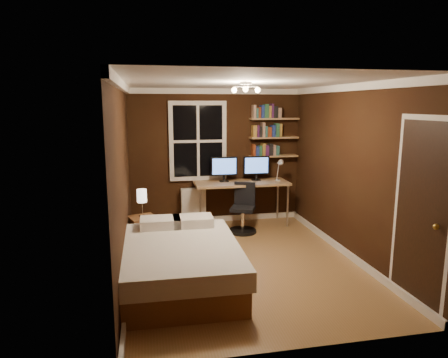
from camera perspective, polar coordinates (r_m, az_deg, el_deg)
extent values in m
plane|color=olive|center=(5.82, 2.64, -11.77)|extent=(4.20, 4.20, 0.00)
cube|color=black|center=(7.50, -1.10, 3.22)|extent=(3.20, 0.04, 2.50)
cube|color=black|center=(5.32, -14.23, -0.16)|extent=(0.04, 4.20, 2.50)
cube|color=black|center=(6.05, 17.63, 0.94)|extent=(0.04, 4.20, 2.50)
cube|color=white|center=(5.39, 2.87, 13.64)|extent=(3.20, 4.20, 0.02)
cube|color=white|center=(7.38, -3.75, 5.42)|extent=(1.06, 0.06, 1.46)
sphere|color=gold|center=(4.58, 28.05, -6.05)|extent=(0.06, 0.06, 0.06)
cube|color=#A1784E|center=(7.65, 7.06, 3.28)|extent=(0.92, 0.22, 0.03)
cube|color=#A1784E|center=(7.61, 7.12, 5.90)|extent=(0.92, 0.22, 0.03)
cube|color=#A1784E|center=(7.59, 7.19, 8.53)|extent=(0.92, 0.22, 0.03)
cube|color=brown|center=(5.11, -6.12, -13.25)|extent=(1.36, 1.92, 0.30)
cube|color=white|center=(5.01, -6.18, -10.47)|extent=(1.44, 1.98, 0.23)
cube|color=white|center=(5.64, -9.08, -6.17)|extent=(0.56, 0.39, 0.13)
cube|color=white|center=(5.67, -4.45, -5.99)|extent=(0.56, 0.39, 0.13)
cube|color=brown|center=(6.43, -11.47, -7.42)|extent=(0.50, 0.50, 0.49)
cube|color=silver|center=(7.49, -4.40, -3.92)|extent=(0.45, 0.16, 0.68)
cube|color=#A1784E|center=(7.32, 2.53, -0.57)|extent=(1.72, 0.64, 0.04)
cylinder|color=beige|center=(7.00, -3.34, -4.54)|extent=(0.04, 0.04, 0.77)
cylinder|color=beige|center=(7.38, 9.08, -3.86)|extent=(0.04, 0.04, 0.77)
cylinder|color=beige|center=(7.54, -3.93, -3.44)|extent=(0.04, 0.04, 0.77)
cylinder|color=beige|center=(7.90, 7.67, -2.87)|extent=(0.04, 0.04, 0.77)
cylinder|color=black|center=(7.08, 2.67, -7.43)|extent=(0.48, 0.48, 0.05)
cylinder|color=silver|center=(7.02, 2.69, -5.88)|extent=(0.05, 0.05, 0.35)
cube|color=black|center=(6.96, 2.70, -4.26)|extent=(0.52, 0.52, 0.06)
cube|color=black|center=(7.07, 2.98, -2.07)|extent=(0.36, 0.19, 0.41)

